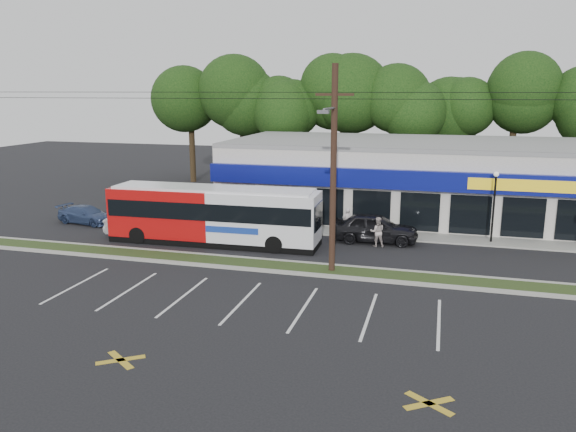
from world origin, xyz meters
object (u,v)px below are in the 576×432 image
(utility_pole, at_px, (330,163))
(pedestrian_b, at_px, (377,232))
(lamp_post, at_px, (494,199))
(car_silver, at_px, (146,223))
(car_blue, at_px, (86,215))
(metrobus, at_px, (214,214))
(pedestrian_a, at_px, (347,221))
(car_dark, at_px, (375,228))

(utility_pole, relative_size, pedestrian_b, 28.94)
(lamp_post, distance_m, pedestrian_b, 7.09)
(car_silver, relative_size, car_blue, 1.16)
(car_silver, distance_m, car_blue, 5.88)
(metrobus, relative_size, car_blue, 3.01)
(metrobus, bearing_deg, pedestrian_a, 27.50)
(car_blue, height_order, pedestrian_b, pedestrian_b)
(pedestrian_b, bearing_deg, car_silver, -6.25)
(lamp_post, height_order, pedestrian_a, lamp_post)
(car_silver, relative_size, pedestrian_a, 2.83)
(car_silver, height_order, pedestrian_a, pedestrian_a)
(metrobus, bearing_deg, car_blue, 165.43)
(utility_pole, distance_m, pedestrian_a, 8.85)
(car_blue, bearing_deg, pedestrian_b, -82.94)
(car_dark, relative_size, car_blue, 1.22)
(pedestrian_a, bearing_deg, utility_pole, 64.53)
(lamp_post, bearing_deg, car_silver, -169.30)
(car_blue, bearing_deg, lamp_post, -77.07)
(car_silver, bearing_deg, pedestrian_a, -83.74)
(utility_pole, bearing_deg, pedestrian_b, 71.72)
(car_blue, relative_size, pedestrian_a, 2.44)
(car_dark, height_order, car_blue, car_dark)
(car_silver, xyz_separation_m, pedestrian_a, (11.91, 3.56, 0.06))
(lamp_post, relative_size, car_blue, 1.03)
(lamp_post, xyz_separation_m, pedestrian_b, (-6.39, -2.48, -1.81))
(utility_pole, distance_m, car_blue, 19.37)
(pedestrian_a, bearing_deg, car_blue, -22.67)
(utility_pole, relative_size, lamp_post, 11.76)
(utility_pole, height_order, car_silver, utility_pole)
(lamp_post, relative_size, metrobus, 0.34)
(car_silver, bearing_deg, pedestrian_b, -94.76)
(metrobus, relative_size, pedestrian_a, 7.34)
(car_dark, distance_m, car_silver, 13.96)
(car_dark, distance_m, car_blue, 19.32)
(car_dark, xyz_separation_m, car_silver, (-13.77, -2.33, -0.07))
(utility_pole, relative_size, car_dark, 9.91)
(utility_pole, height_order, pedestrian_a, utility_pole)
(lamp_post, bearing_deg, pedestrian_b, -158.76)
(car_dark, distance_m, pedestrian_a, 2.22)
(car_dark, bearing_deg, car_blue, 88.83)
(lamp_post, bearing_deg, pedestrian_a, -177.98)
(utility_pole, bearing_deg, pedestrian_a, 92.54)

